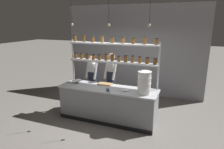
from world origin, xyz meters
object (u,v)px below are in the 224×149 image
Objects in this scene: chef_left at (92,77)px; cutting_board at (105,84)px; container_stack at (144,83)px; serving_cup_by_board at (144,88)px; prep_bowl_center_front at (126,91)px; serving_cup_front at (108,90)px; spice_shelf_unit at (113,55)px; chef_center at (111,77)px; prep_bowl_near_left at (77,82)px.

cutting_board is at bearing -33.16° from chef_left.
chef_left reaches higher than container_stack.
cutting_board is 1.11m from serving_cup_by_board.
serving_cup_front reaches higher than prep_bowl_center_front.
serving_cup_front reaches higher than cutting_board.
chef_left reaches higher than cutting_board.
container_stack is 0.93m from serving_cup_front.
chef_left is at bearing 155.22° from container_stack.
chef_center is at bearing 117.28° from spice_shelf_unit.
serving_cup_front is at bearing -157.70° from prep_bowl_center_front.
chef_center is 21.56× the size of serving_cup_front.
chef_center reaches higher than serving_cup_front.
chef_left is 1.40m from serving_cup_front.
serving_cup_by_board is (0.81, 0.50, 0.01)m from serving_cup_front.
prep_bowl_center_front is at bearing -27.70° from chef_left.
prep_bowl_near_left is (-1.00, -0.26, -0.81)m from spice_shelf_unit.
serving_cup_front is (0.29, -0.96, -0.05)m from chef_center.
serving_cup_front is (0.95, -1.03, 0.03)m from chef_left.
spice_shelf_unit is 1.58× the size of chef_left.
spice_shelf_unit is 4.51× the size of container_stack.
chef_center is 0.44m from cutting_board.
chef_center is (-0.18, 0.35, -0.75)m from spice_shelf_unit.
spice_shelf_unit is 1.26m from chef_left.
chef_left is at bearing 77.59° from prep_bowl_near_left.
container_stack is at bearing -16.47° from cutting_board.
spice_shelf_unit is 0.85m from chef_center.
prep_bowl_near_left is at bearing 173.44° from prep_bowl_center_front.
serving_cup_front is at bearing -60.27° from cutting_board.
cutting_board is at bearing 12.77° from prep_bowl_near_left.
cutting_board is 0.81m from prep_bowl_center_front.
prep_bowl_center_front is at bearing -39.44° from spice_shelf_unit.
chef_center is 1.02m from prep_bowl_near_left.
chef_left is 0.93× the size of chef_center.
serving_cup_front is (0.30, -0.53, 0.03)m from cutting_board.
spice_shelf_unit is 1.31m from prep_bowl_near_left.
serving_cup_by_board reaches higher than prep_bowl_near_left.
chef_center reaches higher than container_stack.
container_stack is 3.42× the size of prep_bowl_center_front.
chef_center is at bearing 157.26° from serving_cup_by_board.
prep_bowl_near_left is at bearing -165.43° from spice_shelf_unit.
container_stack is (0.99, -0.43, -0.56)m from spice_shelf_unit.
serving_cup_by_board is (0.91, -0.11, -0.80)m from spice_shelf_unit.
spice_shelf_unit is 0.86m from cutting_board.
cutting_board is 0.61m from serving_cup_front.
chef_center reaches higher than prep_bowl_near_left.
serving_cup_by_board reaches higher than prep_bowl_center_front.
spice_shelf_unit is 1.22m from serving_cup_by_board.
spice_shelf_unit is at bearing -22.25° from chef_left.
serving_cup_by_board is at bearing -1.59° from cutting_board.
prep_bowl_center_front is (1.52, -0.18, -0.02)m from prep_bowl_near_left.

